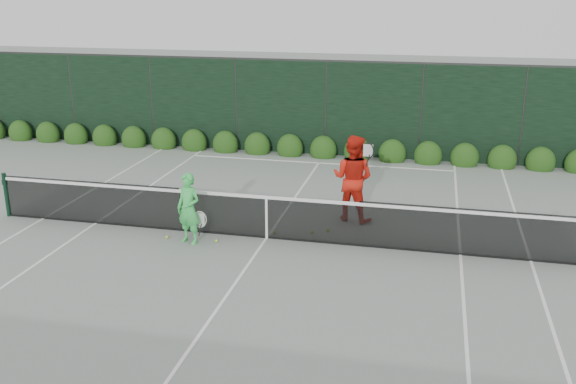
# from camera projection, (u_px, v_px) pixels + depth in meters

# --- Properties ---
(ground) EXTENTS (80.00, 80.00, 0.00)m
(ground) POSITION_uv_depth(u_px,v_px,m) (267.00, 238.00, 14.04)
(ground) COLOR gray
(ground) RESTS_ON ground
(tennis_net) EXTENTS (12.90, 0.10, 1.07)m
(tennis_net) POSITION_uv_depth(u_px,v_px,m) (265.00, 215.00, 13.88)
(tennis_net) COLOR #103220
(tennis_net) RESTS_ON ground
(player_woman) EXTENTS (0.68, 0.53, 1.54)m
(player_woman) POSITION_uv_depth(u_px,v_px,m) (189.00, 209.00, 13.57)
(player_woman) COLOR #3DD159
(player_woman) RESTS_ON ground
(player_man) EXTENTS (1.16, 1.00, 2.04)m
(player_man) POSITION_uv_depth(u_px,v_px,m) (353.00, 178.00, 14.84)
(player_man) COLOR red
(player_man) RESTS_ON ground
(court_lines) EXTENTS (11.03, 23.83, 0.01)m
(court_lines) POSITION_uv_depth(u_px,v_px,m) (267.00, 238.00, 14.04)
(court_lines) COLOR white
(court_lines) RESTS_ON ground
(windscreen_fence) EXTENTS (32.00, 21.07, 3.06)m
(windscreen_fence) POSITION_uv_depth(u_px,v_px,m) (226.00, 214.00, 11.06)
(windscreen_fence) COLOR black
(windscreen_fence) RESTS_ON ground
(hedge_row) EXTENTS (31.66, 0.65, 0.94)m
(hedge_row) POSITION_uv_depth(u_px,v_px,m) (323.00, 150.00, 20.60)
(hedge_row) COLOR #153A10
(hedge_row) RESTS_ON ground
(tennis_balls) EXTENTS (3.42, 1.27, 0.07)m
(tennis_balls) POSITION_uv_depth(u_px,v_px,m) (260.00, 234.00, 14.15)
(tennis_balls) COLOR #B5E132
(tennis_balls) RESTS_ON ground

